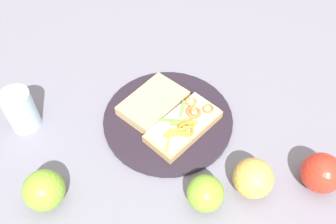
% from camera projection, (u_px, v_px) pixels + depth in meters
% --- Properties ---
extents(ground_plane, '(2.00, 2.00, 0.00)m').
position_uv_depth(ground_plane, '(168.00, 121.00, 0.83)').
color(ground_plane, slate).
rests_on(ground_plane, ground).
extents(plate, '(0.30, 0.30, 0.01)m').
position_uv_depth(plate, '(168.00, 119.00, 0.83)').
color(plate, '#261D28').
rests_on(plate, ground_plane).
extents(sandwich, '(0.19, 0.18, 0.05)m').
position_uv_depth(sandwich, '(184.00, 124.00, 0.79)').
color(sandwich, tan).
rests_on(sandwich, plate).
extents(bread_slice_side, '(0.18, 0.17, 0.03)m').
position_uv_depth(bread_slice_side, '(153.00, 103.00, 0.83)').
color(bread_slice_side, tan).
rests_on(bread_slice_side, plate).
extents(apple_0, '(0.09, 0.09, 0.08)m').
position_uv_depth(apple_0, '(44.00, 190.00, 0.68)').
color(apple_0, '#80B231').
rests_on(apple_0, ground_plane).
extents(apple_1, '(0.11, 0.11, 0.08)m').
position_uv_depth(apple_1, '(253.00, 178.00, 0.69)').
color(apple_1, gold).
rests_on(apple_1, ground_plane).
extents(apple_2, '(0.08, 0.08, 0.07)m').
position_uv_depth(apple_2, '(205.00, 193.00, 0.68)').
color(apple_2, '#7DB232').
rests_on(apple_2, ground_plane).
extents(apple_3, '(0.11, 0.11, 0.08)m').
position_uv_depth(apple_3, '(322.00, 173.00, 0.70)').
color(apple_3, red).
rests_on(apple_3, ground_plane).
extents(drinking_glass, '(0.07, 0.07, 0.10)m').
position_uv_depth(drinking_glass, '(20.00, 110.00, 0.79)').
color(drinking_glass, silver).
rests_on(drinking_glass, ground_plane).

